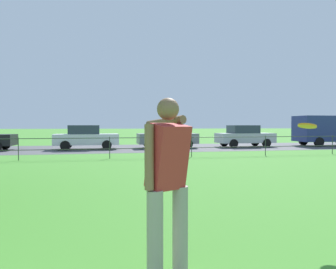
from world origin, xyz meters
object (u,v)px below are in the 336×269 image
frisbee (307,126)px  panel_van_center (329,129)px  car_grey_far_left (167,136)px  car_white_far_right (86,137)px  person_thrower (167,181)px  car_silver_right (244,136)px

frisbee → panel_van_center: bearing=50.0°
frisbee → car_grey_far_left: (0.97, 16.16, -0.74)m
car_grey_far_left → car_white_far_right: bearing=-179.0°
frisbee → car_white_far_right: bearing=105.1°
person_thrower → panel_van_center: 23.39m
frisbee → car_silver_right: frisbee is taller
car_grey_far_left → car_silver_right: bearing=-0.2°
person_thrower → frisbee: (2.42, 1.19, 0.54)m
frisbee → car_grey_far_left: 16.20m
car_silver_right → panel_van_center: size_ratio=0.80×
person_thrower → car_white_far_right: (-1.92, 17.26, -0.19)m
person_thrower → car_white_far_right: person_thrower is taller
car_silver_right → car_grey_far_left: bearing=179.8°
person_thrower → car_grey_far_left: size_ratio=0.44×
person_thrower → car_silver_right: size_ratio=0.44×
car_grey_far_left → car_silver_right: size_ratio=1.00×
car_silver_right → panel_van_center: bearing=-1.1°
frisbee → car_silver_right: bearing=67.7°
car_white_far_right → car_grey_far_left: 5.30m
car_white_far_right → car_silver_right: 10.95m
car_silver_right → panel_van_center: panel_van_center is taller
car_white_far_right → person_thrower: bearing=-83.7°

